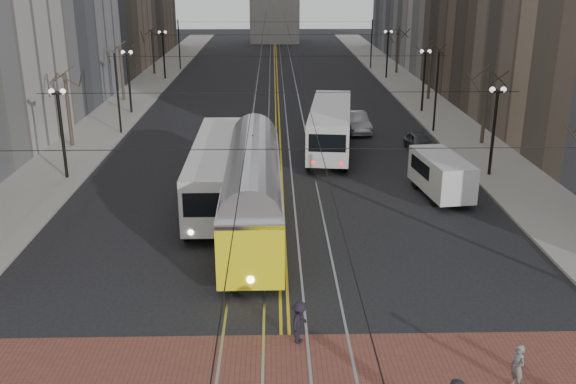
{
  "coord_description": "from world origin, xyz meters",
  "views": [
    {
      "loc": [
        -0.38,
        -21.65,
        12.76
      ],
      "look_at": [
        0.28,
        6.51,
        3.0
      ],
      "focal_mm": 40.0,
      "sensor_mm": 36.0,
      "label": 1
    }
  ],
  "objects_px": {
    "rear_bus": "(330,128)",
    "pedestrian_d": "(300,322)",
    "pedestrian_b": "(517,367)",
    "sedan_silver": "(356,122)",
    "cargo_van": "(441,177)",
    "transit_bus": "(220,173)",
    "streetcar": "(253,198)",
    "sedan_grey": "(419,142)"
  },
  "relations": [
    {
      "from": "transit_bus",
      "to": "sedan_silver",
      "type": "height_order",
      "value": "transit_bus"
    },
    {
      "from": "sedan_grey",
      "to": "sedan_silver",
      "type": "relative_size",
      "value": 0.84
    },
    {
      "from": "sedan_grey",
      "to": "pedestrian_b",
      "type": "bearing_deg",
      "value": -99.12
    },
    {
      "from": "transit_bus",
      "to": "streetcar",
      "type": "relative_size",
      "value": 0.92
    },
    {
      "from": "rear_bus",
      "to": "pedestrian_b",
      "type": "distance_m",
      "value": 29.17
    },
    {
      "from": "rear_bus",
      "to": "cargo_van",
      "type": "bearing_deg",
      "value": -54.88
    },
    {
      "from": "rear_bus",
      "to": "pedestrian_b",
      "type": "relative_size",
      "value": 8.44
    },
    {
      "from": "transit_bus",
      "to": "pedestrian_d",
      "type": "bearing_deg",
      "value": -75.59
    },
    {
      "from": "sedan_grey",
      "to": "sedan_silver",
      "type": "height_order",
      "value": "sedan_silver"
    },
    {
      "from": "sedan_grey",
      "to": "pedestrian_d",
      "type": "distance_m",
      "value": 27.49
    },
    {
      "from": "rear_bus",
      "to": "sedan_silver",
      "type": "relative_size",
      "value": 2.62
    },
    {
      "from": "streetcar",
      "to": "pedestrian_b",
      "type": "relative_size",
      "value": 9.79
    },
    {
      "from": "transit_bus",
      "to": "pedestrian_d",
      "type": "xyz_separation_m",
      "value": [
        4.01,
        -15.14,
        -0.9
      ]
    },
    {
      "from": "cargo_van",
      "to": "sedan_grey",
      "type": "xyz_separation_m",
      "value": [
        0.94,
        10.0,
        -0.53
      ]
    },
    {
      "from": "transit_bus",
      "to": "sedan_grey",
      "type": "relative_size",
      "value": 3.34
    },
    {
      "from": "transit_bus",
      "to": "rear_bus",
      "type": "bearing_deg",
      "value": 55.81
    },
    {
      "from": "pedestrian_b",
      "to": "cargo_van",
      "type": "bearing_deg",
      "value": 158.52
    },
    {
      "from": "streetcar",
      "to": "pedestrian_b",
      "type": "height_order",
      "value": "streetcar"
    },
    {
      "from": "pedestrian_b",
      "to": "pedestrian_d",
      "type": "xyz_separation_m",
      "value": [
        -6.85,
        2.82,
        0.05
      ]
    },
    {
      "from": "sedan_silver",
      "to": "cargo_van",
      "type": "bearing_deg",
      "value": -85.05
    },
    {
      "from": "streetcar",
      "to": "pedestrian_d",
      "type": "height_order",
      "value": "streetcar"
    },
    {
      "from": "transit_bus",
      "to": "sedan_silver",
      "type": "distance_m",
      "value": 19.57
    },
    {
      "from": "transit_bus",
      "to": "sedan_grey",
      "type": "height_order",
      "value": "transit_bus"
    },
    {
      "from": "rear_bus",
      "to": "cargo_van",
      "type": "xyz_separation_m",
      "value": [
        5.65,
        -10.48,
        -0.45
      ]
    },
    {
      "from": "streetcar",
      "to": "cargo_van",
      "type": "xyz_separation_m",
      "value": [
        10.94,
        4.9,
        -0.53
      ]
    },
    {
      "from": "cargo_van",
      "to": "sedan_silver",
      "type": "bearing_deg",
      "value": 93.19
    },
    {
      "from": "sedan_grey",
      "to": "transit_bus",
      "type": "bearing_deg",
      "value": -145.95
    },
    {
      "from": "cargo_van",
      "to": "sedan_silver",
      "type": "xyz_separation_m",
      "value": [
        -2.99,
        16.3,
        -0.43
      ]
    },
    {
      "from": "pedestrian_d",
      "to": "sedan_silver",
      "type": "bearing_deg",
      "value": 12.85
    },
    {
      "from": "rear_bus",
      "to": "pedestrian_b",
      "type": "height_order",
      "value": "rear_bus"
    },
    {
      "from": "cargo_van",
      "to": "streetcar",
      "type": "bearing_deg",
      "value": -163.09
    },
    {
      "from": "cargo_van",
      "to": "transit_bus",
      "type": "bearing_deg",
      "value": 174.98
    },
    {
      "from": "streetcar",
      "to": "sedan_grey",
      "type": "xyz_separation_m",
      "value": [
        11.88,
        14.9,
        -1.06
      ]
    },
    {
      "from": "cargo_van",
      "to": "pedestrian_b",
      "type": "height_order",
      "value": "cargo_van"
    },
    {
      "from": "streetcar",
      "to": "sedan_silver",
      "type": "height_order",
      "value": "streetcar"
    },
    {
      "from": "sedan_grey",
      "to": "pedestrian_d",
      "type": "xyz_separation_m",
      "value": [
        -9.92,
        -25.64,
        0.12
      ]
    },
    {
      "from": "streetcar",
      "to": "pedestrian_d",
      "type": "relative_size",
      "value": 9.25
    },
    {
      "from": "rear_bus",
      "to": "pedestrian_b",
      "type": "bearing_deg",
      "value": -76.28
    },
    {
      "from": "sedan_silver",
      "to": "transit_bus",
      "type": "bearing_deg",
      "value": -126.23
    },
    {
      "from": "rear_bus",
      "to": "cargo_van",
      "type": "relative_size",
      "value": 2.31
    },
    {
      "from": "rear_bus",
      "to": "pedestrian_d",
      "type": "height_order",
      "value": "rear_bus"
    },
    {
      "from": "transit_bus",
      "to": "rear_bus",
      "type": "height_order",
      "value": "transit_bus"
    }
  ]
}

